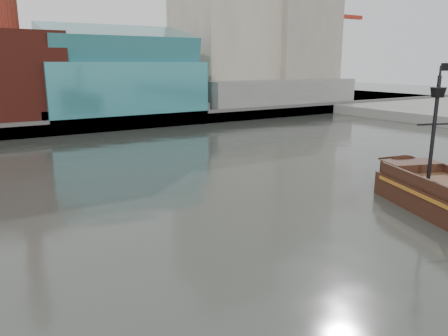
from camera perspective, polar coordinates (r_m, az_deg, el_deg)
ground at (r=25.90m, az=19.85°, el=-14.52°), size 400.00×400.00×0.00m
promenade_far at (r=107.79m, az=-22.12°, el=6.81°), size 220.00×60.00×2.00m
seawall at (r=79.06m, az=-18.24°, el=5.23°), size 220.00×1.00×2.60m
skyline at (r=101.82m, az=-19.50°, el=20.01°), size 149.00×45.00×62.00m
crane_a at (r=136.55m, az=13.97°, el=16.24°), size 22.50×4.00×32.25m
crane_b at (r=150.26m, az=13.72°, el=14.62°), size 19.10×4.00×26.25m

